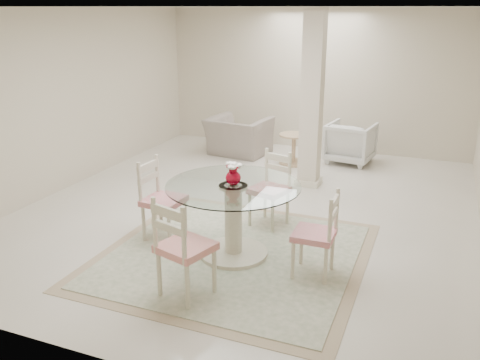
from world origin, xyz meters
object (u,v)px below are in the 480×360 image
at_px(dining_chair_west, 158,193).
at_px(dining_chair_east, 321,229).
at_px(dining_table, 233,220).
at_px(red_vase, 233,174).
at_px(column, 312,100).
at_px(dining_chair_south, 180,242).
at_px(armchair_white, 350,143).
at_px(dining_chair_north, 272,183).
at_px(recliner_taupe, 239,136).
at_px(side_table, 294,150).

bearing_deg(dining_chair_west, dining_chair_east, -91.78).
bearing_deg(dining_table, red_vase, -18.43).
xyz_separation_m(column, dining_table, (-0.17, -2.73, -0.91)).
bearing_deg(dining_chair_west, dining_chair_south, -137.45).
distance_m(column, red_vase, 2.76).
bearing_deg(dining_table, column, 86.45).
distance_m(column, dining_chair_east, 3.06).
distance_m(dining_chair_south, armchair_white, 5.27).
bearing_deg(dining_chair_north, red_vase, -81.30).
bearing_deg(dining_chair_east, red_vase, -96.20).
distance_m(red_vase, dining_chair_north, 1.10).
height_order(dining_table, red_vase, red_vase).
distance_m(dining_table, dining_chair_north, 1.03).
relative_size(dining_chair_north, dining_chair_south, 0.93).
height_order(recliner_taupe, armchair_white, armchair_white).
bearing_deg(dining_chair_south, dining_chair_north, -80.25).
distance_m(dining_chair_west, armchair_white, 4.40).
bearing_deg(side_table, armchair_white, 27.16).
bearing_deg(dining_table, dining_chair_north, 83.31).
bearing_deg(side_table, dining_table, -84.34).
distance_m(column, side_table, 1.58).
height_order(dining_chair_north, recliner_taupe, dining_chair_north).
bearing_deg(column, red_vase, -93.54).
relative_size(column, dining_chair_north, 2.53).
height_order(dining_chair_east, dining_chair_south, dining_chair_south).
distance_m(dining_chair_north, side_table, 2.78).
height_order(dining_chair_north, side_table, dining_chair_north).
xyz_separation_m(dining_table, armchair_white, (0.56, 4.21, -0.07)).
bearing_deg(dining_chair_south, side_table, -70.50).
relative_size(dining_table, dining_chair_west, 1.35).
relative_size(dining_chair_west, dining_chair_south, 0.96).
bearing_deg(side_table, recliner_taupe, 168.93).
bearing_deg(side_table, red_vase, -84.33).
distance_m(red_vase, dining_chair_east, 1.11).
xyz_separation_m(dining_chair_north, side_table, (-0.49, 2.72, -0.31)).
bearing_deg(dining_table, dining_chair_west, 174.08).
bearing_deg(red_vase, dining_chair_west, 174.07).
height_order(dining_chair_south, armchair_white, dining_chair_south).
height_order(dining_chair_south, side_table, dining_chair_south).
bearing_deg(side_table, column, -61.62).
distance_m(dining_chair_east, side_table, 4.08).
height_order(dining_table, recliner_taupe, dining_table).
relative_size(dining_chair_east, armchair_white, 1.28).
relative_size(dining_chair_north, side_table, 1.95).
bearing_deg(recliner_taupe, red_vase, 118.09).
relative_size(recliner_taupe, armchair_white, 1.35).
bearing_deg(armchair_white, red_vase, 90.31).
height_order(red_vase, side_table, red_vase).
height_order(red_vase, dining_chair_south, dining_chair_south).
xyz_separation_m(dining_chair_east, armchair_white, (-0.45, 4.31, -0.18)).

